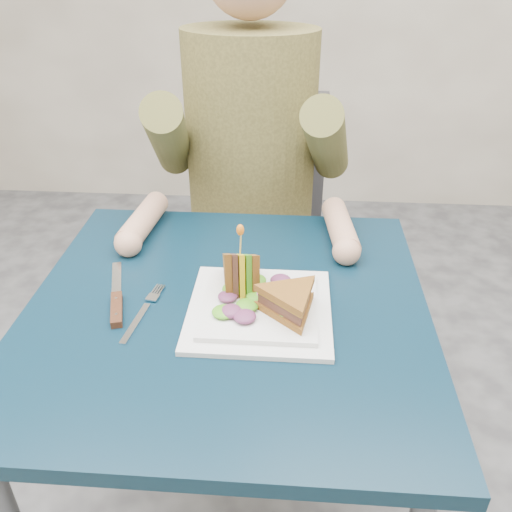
# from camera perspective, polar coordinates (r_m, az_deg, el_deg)

# --- Properties ---
(table) EXTENTS (0.75, 0.75, 0.73)m
(table) POSITION_cam_1_polar(r_m,az_deg,el_deg) (1.07, -2.96, -8.57)
(table) COLOR black
(table) RESTS_ON ground
(chair) EXTENTS (0.42, 0.40, 0.93)m
(chair) POSITION_cam_1_polar(r_m,az_deg,el_deg) (1.67, -0.24, 3.04)
(chair) COLOR #47474C
(chair) RESTS_ON ground
(diner) EXTENTS (0.54, 0.59, 0.74)m
(diner) POSITION_cam_1_polar(r_m,az_deg,el_deg) (1.42, -0.63, 14.19)
(diner) COLOR brown
(diner) RESTS_ON chair
(plate) EXTENTS (0.26, 0.26, 0.02)m
(plate) POSITION_cam_1_polar(r_m,az_deg,el_deg) (0.99, 0.37, -5.51)
(plate) COLOR white
(plate) RESTS_ON table
(sandwich_flat) EXTENTS (0.19, 0.19, 0.05)m
(sandwich_flat) POSITION_cam_1_polar(r_m,az_deg,el_deg) (0.95, 3.59, -4.82)
(sandwich_flat) COLOR brown
(sandwich_flat) RESTS_ON plate
(sandwich_upright) EXTENTS (0.09, 0.14, 0.14)m
(sandwich_upright) POSITION_cam_1_polar(r_m,az_deg,el_deg) (1.01, -1.58, -1.83)
(sandwich_upright) COLOR brown
(sandwich_upright) RESTS_ON plate
(fork) EXTENTS (0.04, 0.18, 0.01)m
(fork) POSITION_cam_1_polar(r_m,az_deg,el_deg) (1.01, -11.93, -5.96)
(fork) COLOR silver
(fork) RESTS_ON table
(knife) EXTENTS (0.08, 0.22, 0.02)m
(knife) POSITION_cam_1_polar(r_m,az_deg,el_deg) (1.04, -14.46, -4.86)
(knife) COLOR silver
(knife) RESTS_ON table
(toothpick) EXTENTS (0.01, 0.01, 0.06)m
(toothpick) POSITION_cam_1_polar(r_m,az_deg,el_deg) (0.97, -1.64, 1.31)
(toothpick) COLOR tan
(toothpick) RESTS_ON sandwich_upright
(toothpick_frill) EXTENTS (0.01, 0.01, 0.02)m
(toothpick_frill) POSITION_cam_1_polar(r_m,az_deg,el_deg) (0.96, -1.66, 2.75)
(toothpick_frill) COLOR orange
(toothpick_frill) RESTS_ON sandwich_upright
(lettuce_spill) EXTENTS (0.15, 0.13, 0.02)m
(lettuce_spill) POSITION_cam_1_polar(r_m,az_deg,el_deg) (0.99, 0.70, -4.20)
(lettuce_spill) COLOR #337A14
(lettuce_spill) RESTS_ON plate
(onion_ring) EXTENTS (0.04, 0.04, 0.02)m
(onion_ring) POSITION_cam_1_polar(r_m,az_deg,el_deg) (0.98, 1.27, -4.16)
(onion_ring) COLOR #9E4C7A
(onion_ring) RESTS_ON plate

